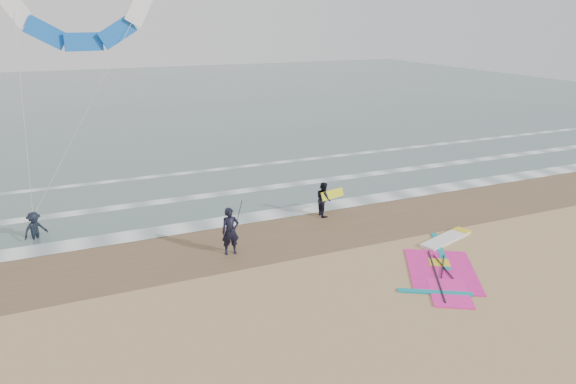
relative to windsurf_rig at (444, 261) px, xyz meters
name	(u,v)px	position (x,y,z in m)	size (l,w,h in m)	color
ground	(357,300)	(-4.40, -1.08, -0.04)	(120.00, 120.00, 0.00)	tan
sea_water	(142,99)	(-4.40, 46.92, -0.03)	(120.00, 80.00, 0.02)	#47605E
wet_sand_band	(286,233)	(-4.40, 4.92, -0.03)	(120.00, 5.00, 0.01)	brown
foam_waterline	(251,200)	(-4.40, 9.37, -0.01)	(120.00, 9.15, 0.02)	white
windsurf_rig	(444,261)	(0.00, 0.00, 0.00)	(5.75, 5.44, 0.14)	white
person_standing	(230,231)	(-7.13, 3.89, 0.90)	(0.69, 0.45, 1.88)	black
person_walking	(324,199)	(-1.98, 6.13, 0.77)	(0.78, 0.61, 1.61)	black
person_wading	(34,222)	(-14.14, 8.38, 0.74)	(1.00, 0.58, 1.55)	black
held_pole	(237,219)	(-6.83, 3.89, 1.34)	(0.17, 0.86, 1.82)	black
carried_kiteboard	(332,194)	(-1.58, 6.03, 0.98)	(1.30, 0.51, 0.39)	yellow
surf_kite	(81,25)	(-11.32, 10.43, 8.40)	(6.29, 2.27, 9.03)	white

